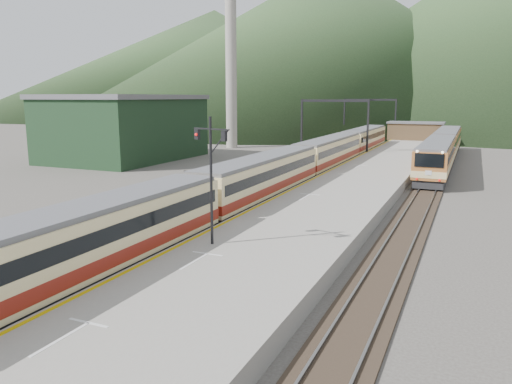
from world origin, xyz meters
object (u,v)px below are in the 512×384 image
at_px(main_train, 302,164).
at_px(signal_mast, 211,167).
at_px(worker, 65,248).
at_px(second_train, 443,148).

height_order(main_train, signal_mast, signal_mast).
distance_m(main_train, worker, 27.12).
bearing_deg(worker, signal_mast, -130.54).
bearing_deg(worker, second_train, -80.91).
xyz_separation_m(second_train, worker, (-15.20, -47.77, -1.30)).
relative_size(main_train, worker, 51.23).
bearing_deg(main_train, signal_mast, -82.33).
bearing_deg(main_train, worker, -97.84).
height_order(second_train, signal_mast, signal_mast).
xyz_separation_m(main_train, worker, (-3.70, -26.84, -1.21)).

